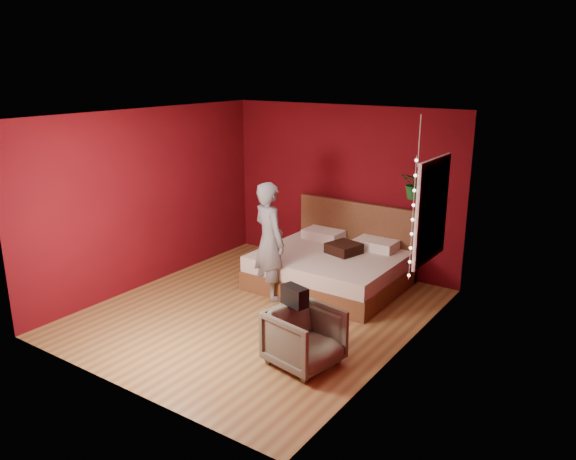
# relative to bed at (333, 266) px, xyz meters

# --- Properties ---
(floor) EXTENTS (4.50, 4.50, 0.00)m
(floor) POSITION_rel_bed_xyz_m (-0.32, -1.43, -0.29)
(floor) COLOR olive
(floor) RESTS_ON ground
(room_walls) EXTENTS (4.04, 4.54, 2.62)m
(room_walls) POSITION_rel_bed_xyz_m (-0.32, -1.43, 1.39)
(room_walls) COLOR #5C090F
(room_walls) RESTS_ON ground
(window) EXTENTS (0.05, 0.97, 1.27)m
(window) POSITION_rel_bed_xyz_m (1.64, -0.53, 1.21)
(window) COLOR white
(window) RESTS_ON room_walls
(fairy_lights) EXTENTS (0.04, 0.04, 1.45)m
(fairy_lights) POSITION_rel_bed_xyz_m (1.62, -1.05, 1.21)
(fairy_lights) COLOR silver
(fairy_lights) RESTS_ON room_walls
(bed) EXTENTS (2.05, 1.74, 1.13)m
(bed) POSITION_rel_bed_xyz_m (0.00, 0.00, 0.00)
(bed) COLOR brown
(bed) RESTS_ON ground
(person) EXTENTS (0.72, 0.61, 1.67)m
(person) POSITION_rel_bed_xyz_m (-0.49, -0.93, 0.54)
(person) COLOR slate
(person) RESTS_ON ground
(armchair) EXTENTS (0.83, 0.81, 0.65)m
(armchair) POSITION_rel_bed_xyz_m (0.93, -2.23, 0.03)
(armchair) COLOR #61604D
(armchair) RESTS_ON ground
(handbag) EXTENTS (0.34, 0.23, 0.22)m
(handbag) POSITION_rel_bed_xyz_m (0.77, -2.18, 0.47)
(handbag) COLOR black
(handbag) RESTS_ON armchair
(throw_pillow) EXTENTS (0.51, 0.51, 0.15)m
(throw_pillow) POSITION_rel_bed_xyz_m (0.16, 0.04, 0.29)
(throw_pillow) COLOR black
(throw_pillow) RESTS_ON bed
(hanging_plant) EXTENTS (0.43, 0.39, 1.06)m
(hanging_plant) POSITION_rel_bed_xyz_m (1.32, -0.23, 1.46)
(hanging_plant) COLOR silver
(hanging_plant) RESTS_ON room_walls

